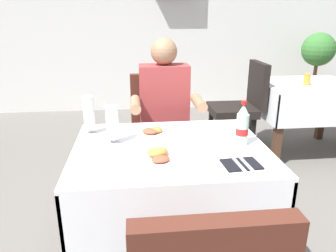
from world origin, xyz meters
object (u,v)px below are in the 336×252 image
beer_glass_left (113,125)px  cola_bottle_primary (242,126)px  chair_far_diner_seat (158,130)px  seated_diner_far (165,115)px  plate_far_diner (154,131)px  background_table_tumbler (307,79)px  background_dining_table (305,101)px  main_dining_table (170,177)px  background_chair_left (241,104)px  potted_plant_corner (316,67)px  beer_glass_middle (89,115)px  plate_near_camera (159,155)px  napkin_cutlery_set (241,164)px

beer_glass_left → cola_bottle_primary: bearing=-8.0°
chair_far_diner_seat → seated_diner_far: bearing=-69.5°
plate_far_diner → background_table_tumbler: bearing=37.1°
beer_glass_left → background_dining_table: size_ratio=0.22×
main_dining_table → background_chair_left: 1.74m
background_chair_left → potted_plant_corner: bearing=41.2°
background_dining_table → background_chair_left: size_ratio=0.98×
beer_glass_middle → background_chair_left: 1.86m
plate_near_camera → plate_far_diner: size_ratio=1.11×
main_dining_table → beer_glass_left: (-0.30, 0.08, 0.29)m
beer_glass_left → background_dining_table: bearing=36.9°
cola_bottle_primary → potted_plant_corner: (2.06, 2.87, -0.17)m
beer_glass_middle → napkin_cutlery_set: 0.91m
beer_glass_middle → potted_plant_corner: size_ratio=0.19×
main_dining_table → background_chair_left: background_chair_left is taller
chair_far_diner_seat → seated_diner_far: 0.20m
beer_glass_middle → background_table_tumbler: 2.28m
chair_far_diner_seat → main_dining_table: bearing=-90.0°
chair_far_diner_seat → plate_far_diner: bearing=-96.8°
plate_far_diner → beer_glass_middle: size_ratio=1.02×
main_dining_table → beer_glass_left: size_ratio=4.88×
seated_diner_far → background_dining_table: seated_diner_far is taller
seated_diner_far → plate_far_diner: seated_diner_far is taller
plate_far_diner → chair_far_diner_seat: bearing=83.2°
chair_far_diner_seat → background_table_tumbler: size_ratio=8.82×
plate_near_camera → beer_glass_middle: bearing=134.0°
plate_far_diner → background_table_tumbler: 1.99m
main_dining_table → plate_near_camera: size_ratio=4.03×
beer_glass_left → background_table_tumbler: bearing=36.2°
seated_diner_far → beer_glass_left: seated_diner_far is taller
main_dining_table → cola_bottle_primary: 0.48m
napkin_cutlery_set → background_table_tumbler: bearing=54.0°
seated_diner_far → cola_bottle_primary: (0.34, -0.71, 0.15)m
chair_far_diner_seat → beer_glass_left: chair_far_diner_seat is taller
chair_far_diner_seat → napkin_cutlery_set: 1.12m
cola_bottle_primary → plate_near_camera: bearing=-164.4°
beer_glass_left → background_chair_left: bearing=49.7°
beer_glass_middle → cola_bottle_primary: (0.83, -0.26, -0.01)m
chair_far_diner_seat → cola_bottle_primary: (0.38, -0.82, 0.30)m
background_dining_table → background_chair_left: background_chair_left is taller
seated_diner_far → potted_plant_corner: (2.41, 2.16, -0.02)m
main_dining_table → potted_plant_corner: potted_plant_corner is taller
plate_near_camera → beer_glass_middle: size_ratio=1.13×
plate_far_diner → background_table_tumbler: size_ratio=2.07×
beer_glass_left → background_chair_left: 1.88m
background_table_tumbler → seated_diner_far: bearing=-154.2°
background_dining_table → background_chair_left: 0.69m
main_dining_table → plate_far_diner: 0.29m
beer_glass_middle → chair_far_diner_seat: bearing=51.4°
main_dining_table → cola_bottle_primary: cola_bottle_primary is taller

